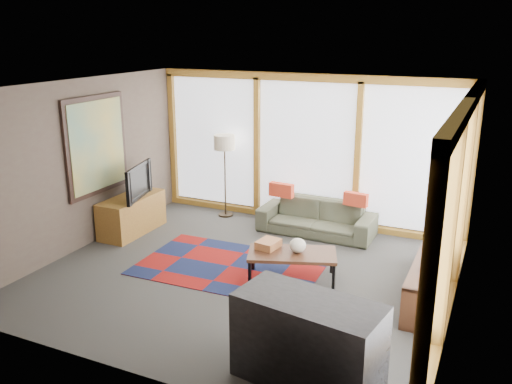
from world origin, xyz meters
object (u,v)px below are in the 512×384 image
at_px(floor_lamp, 225,176).
at_px(bar_counter, 308,342).
at_px(sofa, 316,218).
at_px(bookshelf, 430,275).
at_px(tv_console, 132,215).
at_px(coffee_table, 292,266).
at_px(television, 133,181).

xyz_separation_m(floor_lamp, bar_counter, (3.02, -4.02, -0.31)).
xyz_separation_m(sofa, bookshelf, (2.03, -1.46, -0.02)).
distance_m(sofa, tv_console, 3.10).
height_order(floor_lamp, tv_console, floor_lamp).
distance_m(coffee_table, tv_console, 3.15).
bearing_deg(coffee_table, sofa, 98.20).
height_order(coffee_table, television, television).
height_order(tv_console, bar_counter, bar_counter).
height_order(coffee_table, bar_counter, bar_counter).
distance_m(floor_lamp, bookshelf, 4.20).
height_order(sofa, floor_lamp, floor_lamp).
xyz_separation_m(tv_console, television, (0.09, -0.02, 0.59)).
bearing_deg(coffee_table, floor_lamp, 136.30).
xyz_separation_m(coffee_table, bar_counter, (0.95, -2.04, 0.24)).
bearing_deg(bookshelf, coffee_table, -169.02).
distance_m(floor_lamp, television, 1.71).
relative_size(bookshelf, bar_counter, 1.52).
bearing_deg(sofa, coffee_table, -81.30).
bearing_deg(sofa, television, -154.91).
bearing_deg(bookshelf, television, 177.55).
height_order(tv_console, television, television).
bearing_deg(bookshelf, sofa, 144.30).
bearing_deg(bar_counter, sofa, 116.59).
relative_size(sofa, bar_counter, 1.38).
distance_m(television, bar_counter, 4.75).
height_order(bookshelf, television, television).
distance_m(sofa, bar_counter, 4.04).
xyz_separation_m(floor_lamp, tv_console, (-1.03, -1.41, -0.44)).
distance_m(floor_lamp, bar_counter, 5.03).
bearing_deg(floor_lamp, bar_counter, -53.09).
relative_size(bookshelf, television, 2.16).
bearing_deg(sofa, tv_console, -155.92).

